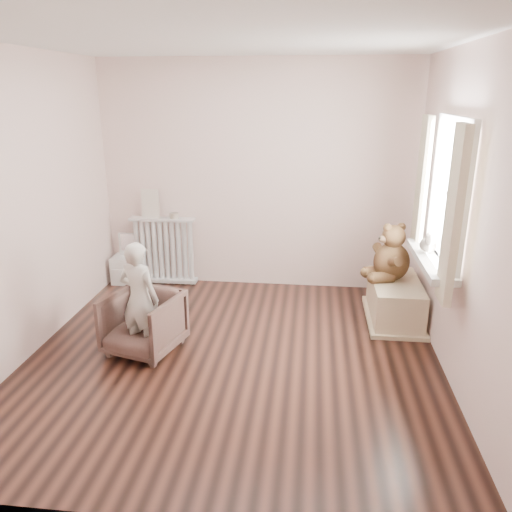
# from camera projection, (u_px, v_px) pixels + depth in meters

# --- Properties ---
(floor) EXTENTS (3.60, 3.60, 0.01)m
(floor) POSITION_uv_depth(u_px,v_px,m) (233.00, 357.00, 4.43)
(floor) COLOR black
(floor) RESTS_ON ground
(ceiling) EXTENTS (3.60, 3.60, 0.01)m
(ceiling) POSITION_uv_depth(u_px,v_px,m) (228.00, 39.00, 3.61)
(ceiling) COLOR white
(ceiling) RESTS_ON ground
(back_wall) EXTENTS (3.60, 0.02, 2.60)m
(back_wall) POSITION_uv_depth(u_px,v_px,m) (257.00, 177.00, 5.71)
(back_wall) COLOR white
(back_wall) RESTS_ON ground
(front_wall) EXTENTS (3.60, 0.02, 2.60)m
(front_wall) POSITION_uv_depth(u_px,v_px,m) (168.00, 304.00, 2.32)
(front_wall) COLOR white
(front_wall) RESTS_ON ground
(left_wall) EXTENTS (0.02, 3.60, 2.60)m
(left_wall) POSITION_uv_depth(u_px,v_px,m) (21.00, 208.00, 4.21)
(left_wall) COLOR white
(left_wall) RESTS_ON ground
(right_wall) EXTENTS (0.02, 3.60, 2.60)m
(right_wall) POSITION_uv_depth(u_px,v_px,m) (463.00, 220.00, 3.82)
(right_wall) COLOR white
(right_wall) RESTS_ON ground
(window) EXTENTS (0.03, 0.90, 1.10)m
(window) POSITION_uv_depth(u_px,v_px,m) (450.00, 193.00, 4.06)
(window) COLOR white
(window) RESTS_ON right_wall
(window_sill) EXTENTS (0.22, 1.10, 0.06)m
(window_sill) POSITION_uv_depth(u_px,v_px,m) (431.00, 260.00, 4.25)
(window_sill) COLOR silver
(window_sill) RESTS_ON right_wall
(curtain_left) EXTENTS (0.06, 0.26, 1.30)m
(curtain_left) POSITION_uv_depth(u_px,v_px,m) (453.00, 217.00, 3.55)
(curtain_left) COLOR beige
(curtain_left) RESTS_ON right_wall
(curtain_right) EXTENTS (0.06, 0.26, 1.30)m
(curtain_right) POSITION_uv_depth(u_px,v_px,m) (421.00, 187.00, 4.63)
(curtain_right) COLOR beige
(curtain_right) RESTS_ON right_wall
(radiator) EXTENTS (0.78, 0.15, 0.82)m
(radiator) POSITION_uv_depth(u_px,v_px,m) (164.00, 252.00, 6.01)
(radiator) COLOR silver
(radiator) RESTS_ON floor
(paper_doll) EXTENTS (0.20, 0.02, 0.34)m
(paper_doll) POSITION_uv_depth(u_px,v_px,m) (150.00, 204.00, 5.83)
(paper_doll) COLOR beige
(paper_doll) RESTS_ON radiator
(tin_a) EXTENTS (0.11, 0.11, 0.06)m
(tin_a) POSITION_uv_depth(u_px,v_px,m) (174.00, 216.00, 5.85)
(tin_a) COLOR #A59E8C
(tin_a) RESTS_ON radiator
(toy_vanity) EXTENTS (0.39, 0.28, 0.61)m
(toy_vanity) POSITION_uv_depth(u_px,v_px,m) (129.00, 261.00, 6.06)
(toy_vanity) COLOR silver
(toy_vanity) RESTS_ON floor
(armchair) EXTENTS (0.73, 0.75, 0.55)m
(armchair) POSITION_uv_depth(u_px,v_px,m) (143.00, 323.00, 4.45)
(armchair) COLOR #4F362D
(armchair) RESTS_ON floor
(child) EXTENTS (0.43, 0.34, 1.03)m
(child) POSITION_uv_depth(u_px,v_px,m) (139.00, 299.00, 4.32)
(child) COLOR beige
(child) RESTS_ON armchair
(toy_bench) EXTENTS (0.47, 0.89, 0.42)m
(toy_bench) POSITION_uv_depth(u_px,v_px,m) (395.00, 301.00, 5.09)
(toy_bench) COLOR beige
(toy_bench) RESTS_ON floor
(teddy_bear) EXTENTS (0.55, 0.48, 0.57)m
(teddy_bear) POSITION_uv_depth(u_px,v_px,m) (392.00, 255.00, 5.01)
(teddy_bear) COLOR #3B2614
(teddy_bear) RESTS_ON toy_bench
(plush_cat) EXTENTS (0.22, 0.27, 0.20)m
(plush_cat) POSITION_uv_depth(u_px,v_px,m) (428.00, 242.00, 4.32)
(plush_cat) COLOR gray
(plush_cat) RESTS_ON window_sill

